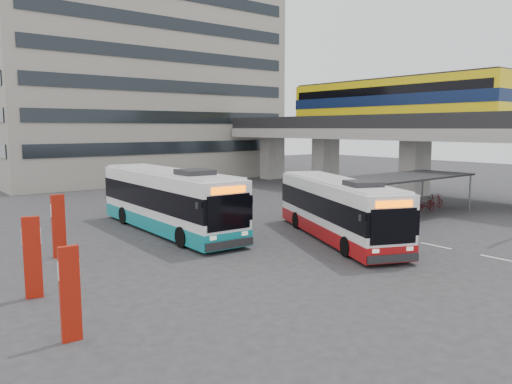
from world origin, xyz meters
TOP-DOWN VIEW (x-y plane):
  - ground at (0.00, 0.00)m, footprint 120.00×120.00m
  - viaduct at (17.00, 11.40)m, footprint 8.00×32.00m
  - bike_shelter at (8.47, 3.00)m, footprint 10.00×4.00m
  - office_block at (6.00, 36.00)m, footprint 30.00×15.00m
  - road_markings at (2.50, -3.00)m, footprint 0.15×7.60m
  - bus_main at (0.01, 0.98)m, footprint 6.54×10.87m
  - bus_teal at (-5.72, 7.95)m, footprint 3.10×12.10m
  - pedestrian at (-6.66, 4.07)m, footprint 0.40×0.60m
  - sign_totem_south at (-14.56, -2.99)m, footprint 0.55×0.20m
  - sign_totem_mid at (-14.40, 1.17)m, footprint 0.57×0.33m
  - sign_totem_north at (-12.11, 5.94)m, footprint 0.59×0.19m

SIDE VIEW (x-z plane):
  - ground at x=0.00m, z-range 0.00..0.00m
  - road_markings at x=2.50m, z-range 0.00..0.01m
  - pedestrian at x=-6.66m, z-range 0.00..1.62m
  - sign_totem_south at x=-14.56m, z-range 0.04..2.59m
  - sign_totem_mid at x=-14.40m, z-range 0.04..2.75m
  - sign_totem_north at x=-12.11m, z-range 0.04..2.78m
  - bike_shelter at x=8.47m, z-range 0.17..2.71m
  - bus_main at x=0.01m, z-range -0.11..3.09m
  - bus_teal at x=-5.72m, z-range -0.13..3.42m
  - viaduct at x=17.00m, z-range 1.39..11.07m
  - office_block at x=6.00m, z-range 0.00..25.00m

